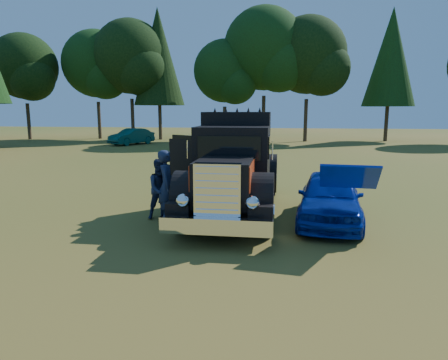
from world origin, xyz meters
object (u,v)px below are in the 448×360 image
Objects in this scene: diamond_t_truck at (233,171)px; spectator_near at (167,185)px; hotrod_coupe at (330,197)px; distant_teal_car at (132,137)px; spectator_far at (161,189)px.

diamond_t_truck reaches higher than spectator_near.
diamond_t_truck is 1.64× the size of hotrod_coupe.
spectator_near is 0.45× the size of distant_teal_car.
diamond_t_truck is 1.63× the size of distant_teal_car.
spectator_near is (-4.49, -0.40, 0.28)m from hotrod_coupe.
hotrod_coupe is (2.74, -0.65, -0.57)m from diamond_t_truck.
hotrod_coupe is 4.51m from spectator_near.
spectator_far reaches higher than distant_teal_car.
spectator_far is (-1.95, -0.90, -0.43)m from diamond_t_truck.
distant_teal_car is (-10.17, 23.86, -0.26)m from spectator_near.
diamond_t_truck is 2.06m from spectator_near.
spectator_near reaches higher than hotrod_coupe.
diamond_t_truck is at bearing 166.60° from hotrod_coupe.
diamond_t_truck reaches higher than distant_teal_car.
spectator_near is at bearing -72.28° from spectator_far.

